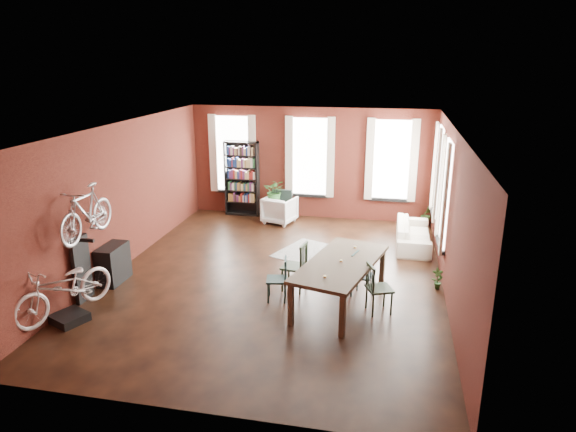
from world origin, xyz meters
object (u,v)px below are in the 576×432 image
(dining_chair_b, at_px, (294,266))
(bike_trainer, at_px, (69,318))
(dining_table, at_px, (340,283))
(cream_sofa, at_px, (414,230))
(bicycle_floor, at_px, (61,263))
(console_table, at_px, (113,264))
(bookshelf, at_px, (242,179))
(dining_chair_d, at_px, (363,275))
(plant_stand, at_px, (275,211))
(white_armchair, at_px, (280,208))
(dining_chair_a, at_px, (277,279))
(dining_chair_c, at_px, (379,288))

(dining_chair_b, relative_size, bike_trainer, 1.88)
(dining_table, height_order, cream_sofa, dining_table)
(bicycle_floor, bearing_deg, dining_chair_b, 50.36)
(dining_table, height_order, console_table, dining_table)
(bike_trainer, height_order, console_table, console_table)
(bookshelf, bearing_deg, console_table, -103.83)
(bookshelf, bearing_deg, dining_chair_d, -51.04)
(cream_sofa, distance_m, plant_stand, 4.09)
(dining_table, xyz_separation_m, white_armchair, (-2.23, 4.67, -0.01))
(cream_sofa, relative_size, bike_trainer, 3.91)
(white_armchair, height_order, plant_stand, white_armchair)
(dining_table, distance_m, bookshelf, 6.33)
(bookshelf, bearing_deg, white_armchair, -24.03)
(bike_trainer, height_order, bicycle_floor, bicycle_floor)
(dining_table, xyz_separation_m, cream_sofa, (1.46, 3.54, -0.02))
(dining_chair_b, height_order, cream_sofa, dining_chair_b)
(dining_chair_d, relative_size, cream_sofa, 0.42)
(bike_trainer, relative_size, plant_stand, 0.99)
(dining_chair_a, relative_size, console_table, 1.07)
(plant_stand, bearing_deg, dining_table, -63.65)
(bookshelf, bearing_deg, dining_chair_c, -52.09)
(dining_table, height_order, bicycle_floor, bicycle_floor)
(dining_chair_b, xyz_separation_m, bookshelf, (-2.51, 4.80, 0.60))
(dining_chair_b, bearing_deg, plant_stand, -153.14)
(dining_chair_a, bearing_deg, white_armchair, -178.20)
(dining_chair_a, distance_m, bike_trainer, 3.82)
(dining_table, relative_size, cream_sofa, 1.21)
(bike_trainer, distance_m, bicycle_floor, 1.05)
(dining_chair_d, bearing_deg, dining_chair_a, 125.32)
(dining_chair_a, bearing_deg, cream_sofa, 133.43)
(dining_chair_d, bearing_deg, dining_chair_b, 107.26)
(dining_table, bearing_deg, dining_chair_a, -160.84)
(dining_chair_b, height_order, bike_trainer, dining_chair_b)
(cream_sofa, bearing_deg, dining_chair_c, 169.10)
(dining_chair_c, bearing_deg, bike_trainer, 82.86)
(dining_chair_a, relative_size, bike_trainer, 1.61)
(white_armchair, bearing_deg, plant_stand, -30.78)
(dining_table, bearing_deg, cream_sofa, 82.20)
(dining_chair_c, bearing_deg, cream_sofa, -33.71)
(dining_chair_b, distance_m, bookshelf, 5.45)
(dining_chair_a, relative_size, dining_chair_b, 0.85)
(dining_chair_a, bearing_deg, bicycle_floor, -75.05)
(bicycle_floor, bearing_deg, bookshelf, 100.55)
(cream_sofa, distance_m, bike_trainer, 8.07)
(dining_table, distance_m, dining_chair_b, 1.07)
(dining_chair_b, bearing_deg, dining_table, 75.17)
(bookshelf, relative_size, console_table, 2.75)
(bookshelf, height_order, console_table, bookshelf)
(plant_stand, bearing_deg, cream_sofa, -18.93)
(cream_sofa, xyz_separation_m, bicycle_floor, (-6.14, -5.25, 0.72))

